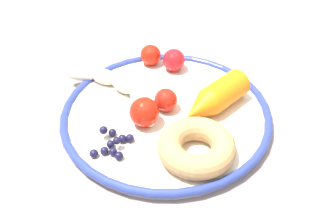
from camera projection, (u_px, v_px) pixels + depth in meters
The scene contains 10 objects.
dining_table at pixel (165, 148), 0.64m from camera, with size 1.11×0.96×0.77m.
plate at pixel (168, 113), 0.56m from camera, with size 0.31×0.31×0.02m.
banana at pixel (120, 87), 0.59m from camera, with size 0.14×0.15×0.03m.
carrot_orange at pixel (214, 99), 0.55m from camera, with size 0.12×0.11×0.04m.
donut at pixel (197, 147), 0.49m from camera, with size 0.10×0.10×0.03m, color tan.
blueberry_pile at pixel (113, 143), 0.50m from camera, with size 0.06×0.06×0.02m.
tomato_near at pixel (151, 55), 0.65m from camera, with size 0.04×0.04×0.04m, color red.
tomato_mid at pixel (168, 100), 0.56m from camera, with size 0.03×0.03×0.03m, color red.
tomato_far at pixel (144, 112), 0.53m from camera, with size 0.04×0.04×0.04m, color red.
tomato_extra at pixel (174, 60), 0.63m from camera, with size 0.04×0.04×0.04m, color red.
Camera 1 is at (-0.03, -0.45, 1.15)m, focal length 40.75 mm.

